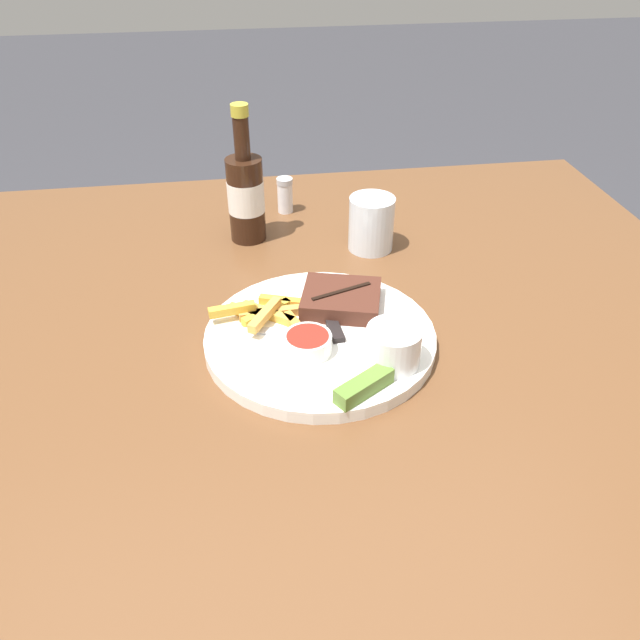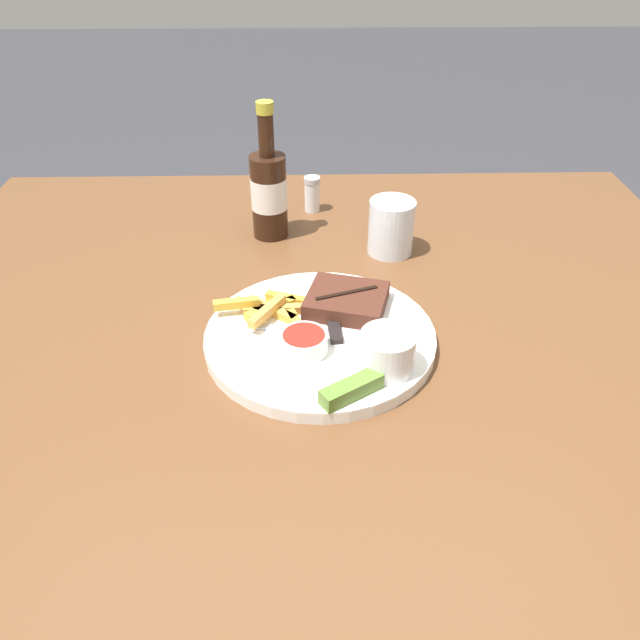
% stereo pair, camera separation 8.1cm
% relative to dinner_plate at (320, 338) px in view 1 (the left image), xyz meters
% --- Properties ---
extents(ground_plane, '(12.00, 12.00, 0.00)m').
position_rel_dinner_plate_xyz_m(ground_plane, '(0.00, 0.00, -0.74)').
color(ground_plane, '#333338').
extents(dining_table, '(1.26, 1.15, 0.73)m').
position_rel_dinner_plate_xyz_m(dining_table, '(0.00, 0.00, -0.08)').
color(dining_table, brown).
rests_on(dining_table, ground_plane).
extents(dinner_plate, '(0.31, 0.31, 0.02)m').
position_rel_dinner_plate_xyz_m(dinner_plate, '(0.00, 0.00, 0.00)').
color(dinner_plate, white).
rests_on(dinner_plate, dining_table).
extents(steak_portion, '(0.13, 0.12, 0.03)m').
position_rel_dinner_plate_xyz_m(steak_portion, '(0.04, 0.06, 0.02)').
color(steak_portion, '#472319').
rests_on(steak_portion, dinner_plate).
extents(fries_pile, '(0.13, 0.10, 0.02)m').
position_rel_dinner_plate_xyz_m(fries_pile, '(-0.07, 0.04, 0.02)').
color(fries_pile, gold).
rests_on(fries_pile, dinner_plate).
extents(coleslaw_cup, '(0.07, 0.07, 0.05)m').
position_rel_dinner_plate_xyz_m(coleslaw_cup, '(0.08, -0.07, 0.04)').
color(coleslaw_cup, white).
rests_on(coleslaw_cup, dinner_plate).
extents(dipping_sauce_cup, '(0.06, 0.06, 0.03)m').
position_rel_dinner_plate_xyz_m(dipping_sauce_cup, '(-0.02, -0.04, 0.02)').
color(dipping_sauce_cup, silver).
rests_on(dipping_sauce_cup, dinner_plate).
extents(pickle_spear, '(0.08, 0.06, 0.02)m').
position_rel_dinner_plate_xyz_m(pickle_spear, '(0.03, -0.12, 0.02)').
color(pickle_spear, '#567A2D').
rests_on(pickle_spear, dinner_plate).
extents(fork_utensil, '(0.13, 0.03, 0.00)m').
position_rel_dinner_plate_xyz_m(fork_utensil, '(-0.08, 0.01, 0.01)').
color(fork_utensil, '#B7B7BC').
rests_on(fork_utensil, dinner_plate).
extents(knife_utensil, '(0.03, 0.17, 0.01)m').
position_rel_dinner_plate_xyz_m(knife_utensil, '(0.02, 0.04, 0.01)').
color(knife_utensil, '#B7B7BC').
rests_on(knife_utensil, dinner_plate).
extents(beer_bottle, '(0.06, 0.06, 0.23)m').
position_rel_dinner_plate_xyz_m(beer_bottle, '(-0.08, 0.31, 0.07)').
color(beer_bottle, black).
rests_on(beer_bottle, dining_table).
extents(drinking_glass, '(0.07, 0.07, 0.09)m').
position_rel_dinner_plate_xyz_m(drinking_glass, '(0.12, 0.25, 0.04)').
color(drinking_glass, silver).
rests_on(drinking_glass, dining_table).
extents(salt_shaker, '(0.03, 0.03, 0.07)m').
position_rel_dinner_plate_xyz_m(salt_shaker, '(-0.01, 0.41, 0.02)').
color(salt_shaker, white).
rests_on(salt_shaker, dining_table).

